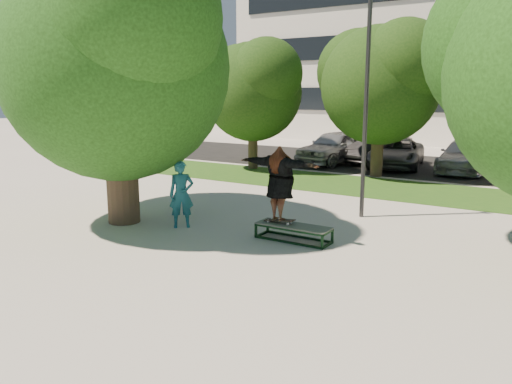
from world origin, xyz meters
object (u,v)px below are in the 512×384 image
Objects in this scene: grind_box at (293,233)px; car_silver_b at (466,156)px; tree_left at (116,53)px; car_silver_a at (335,147)px; car_grey at (397,153)px; lamppost at (366,103)px; car_dark at (380,147)px; bystander at (181,194)px.

grind_box is 0.38× the size of car_silver_b.
tree_left is 13.99m from car_silver_a.
lamppost is at bearing -88.40° from car_grey.
lamppost is at bearing 80.15° from grind_box.
car_dark is (2.07, 14.91, -3.64)m from tree_left.
grind_box is at bearing -60.68° from car_silver_a.
grind_box is 0.38× the size of car_dark.
lamppost is 1.27× the size of car_silver_a.
tree_left is at bearing -115.30° from car_silver_b.
bystander is 0.36× the size of car_silver_a.
car_dark reaches higher than car_grey.
car_dark reaches higher than grind_box.
tree_left is 15.94m from car_silver_b.
lamppost is 1.27× the size of car_silver_b.
tree_left is 1.16× the size of lamppost.
bystander is at bearing -87.91° from car_dark.
car_silver_a is 5.95m from car_silver_b.
lamppost is (5.29, 3.91, -1.27)m from tree_left.
lamppost reaches higher than car_silver_a.
tree_left is 6.43m from grind_box.
car_silver_a is at bearing 53.02° from bystander.
car_silver_b is (2.97, 0.33, 0.03)m from car_grey.
car_silver_a is at bearing 176.87° from car_grey.
tree_left reaches higher than bystander.
tree_left is 3.95× the size of grind_box.
tree_left is 1.50× the size of car_dark.
tree_left reaches higher than lamppost.
car_dark is (-2.69, 14.06, 0.59)m from grind_box.
tree_left is 15.48m from car_dark.
bystander is 13.60m from car_grey.
lamppost reaches higher than bystander.
lamppost is 1.28× the size of car_grey.
car_dark is at bearing 128.18° from car_grey.
bystander reaches higher than car_silver_a.
lamppost reaches higher than car_grey.
tree_left is 1.49× the size of car_grey.
lamppost is at bearing 1.68° from bystander.
car_grey is at bearing -38.33° from car_dark.
lamppost is 4.29m from grind_box.
bystander reaches higher than car_silver_b.
grind_box is at bearing -75.79° from car_dark.
car_grey is 2.99m from car_silver_b.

